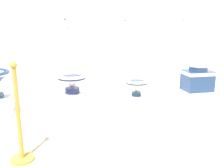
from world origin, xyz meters
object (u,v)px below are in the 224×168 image
plinth_block_central_ornate (73,106)px  stanchion_post_near_left (20,130)px  info_placard_fourth (185,22)px  info_placard_second (67,22)px  plinth_block_pale_glazed (136,103)px  antique_toilet_tall_cobalt (197,78)px  info_placard_third (127,23)px  plinth_block_tall_cobalt (196,96)px  antique_toilet_pale_glazed (137,86)px  antique_toilet_central_ornate (72,83)px

plinth_block_central_ornate → stanchion_post_near_left: (-0.54, -0.83, 0.08)m
info_placard_fourth → info_placard_second: bearing=-180.0°
plinth_block_pale_glazed → antique_toilet_tall_cobalt: bearing=-1.3°
plinth_block_pale_glazed → info_placard_third: bearing=94.9°
plinth_block_tall_cobalt → antique_toilet_pale_glazed: bearing=178.7°
antique_toilet_central_ornate → info_placard_third: (0.87, 0.54, 0.75)m
antique_toilet_central_ornate → stanchion_post_near_left: (-0.54, -0.83, -0.23)m
info_placard_second → info_placard_third: 0.88m
plinth_block_central_ornate → antique_toilet_central_ornate: 0.31m
plinth_block_tall_cobalt → info_placard_second: info_placard_second is taller
info_placard_fourth → stanchion_post_near_left: info_placard_fourth is taller
antique_toilet_pale_glazed → info_placard_fourth: (0.91, 0.42, 0.90)m
plinth_block_central_ornate → info_placard_fourth: size_ratio=2.55×
plinth_block_pale_glazed → stanchion_post_near_left: stanchion_post_near_left is taller
antique_toilet_pale_glazed → info_placard_fourth: bearing=24.8°
antique_toilet_tall_cobalt → info_placard_fourth: info_placard_fourth is taller
plinth_block_central_ornate → plinth_block_tall_cobalt: plinth_block_central_ornate is taller
plinth_block_central_ornate → stanchion_post_near_left: bearing=-123.0°
antique_toilet_central_ornate → plinth_block_pale_glazed: size_ratio=1.22×
info_placard_fourth → stanchion_post_near_left: bearing=-149.8°
plinth_block_central_ornate → stanchion_post_near_left: 0.99m
antique_toilet_tall_cobalt → info_placard_third: (-0.98, 0.44, 0.79)m
antique_toilet_central_ornate → plinth_block_tall_cobalt: 1.88m
plinth_block_pale_glazed → info_placard_third: info_placard_third is taller
info_placard_fourth → plinth_block_tall_cobalt: bearing=-86.6°
antique_toilet_pale_glazed → antique_toilet_tall_cobalt: bearing=-1.3°
antique_toilet_pale_glazed → antique_toilet_tall_cobalt: (0.94, -0.02, 0.09)m
plinth_block_central_ornate → antique_toilet_central_ornate: antique_toilet_central_ornate is taller
plinth_block_pale_glazed → plinth_block_tall_cobalt: (0.94, -0.02, 0.04)m
plinth_block_pale_glazed → antique_toilet_pale_glazed: bearing=-90.0°
plinth_block_pale_glazed → info_placard_second: 1.52m
plinth_block_tall_cobalt → antique_toilet_tall_cobalt: (0.00, 0.00, 0.29)m
antique_toilet_central_ornate → plinth_block_central_ornate: bearing=0.0°
antique_toilet_tall_cobalt → info_placard_third: bearing=155.6°
antique_toilet_pale_glazed → info_placard_second: (-0.92, 0.42, 0.89)m
antique_toilet_central_ornate → info_placard_second: size_ratio=2.83×
antique_toilet_central_ornate → stanchion_post_near_left: 1.02m
stanchion_post_near_left → info_placard_fourth: bearing=30.2°
info_placard_second → info_placard_fourth: 1.83m
plinth_block_central_ornate → antique_toilet_pale_glazed: size_ratio=1.12×
antique_toilet_central_ornate → info_placard_second: 0.94m
plinth_block_central_ornate → antique_toilet_tall_cobalt: antique_toilet_tall_cobalt is taller
antique_toilet_central_ornate → plinth_block_tall_cobalt: bearing=3.1°
stanchion_post_near_left → info_placard_second: bearing=68.9°
plinth_block_central_ornate → stanchion_post_near_left: size_ratio=0.40×
plinth_block_tall_cobalt → info_placard_third: bearing=155.6°
plinth_block_tall_cobalt → plinth_block_pale_glazed: bearing=178.7°
plinth_block_central_ornate → antique_toilet_central_ornate: size_ratio=1.02×
antique_toilet_pale_glazed → stanchion_post_near_left: stanchion_post_near_left is taller
antique_toilet_central_ornate → info_placard_fourth: (1.82, 0.54, 0.77)m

